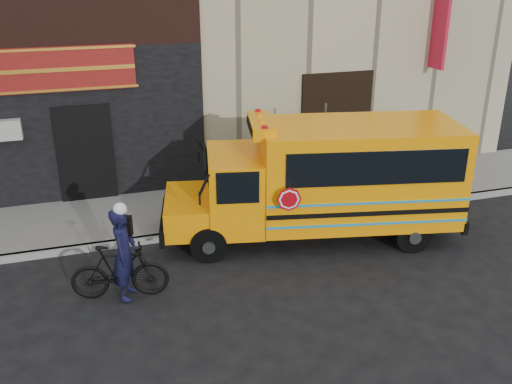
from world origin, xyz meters
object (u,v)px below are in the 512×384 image
object	(u,v)px
cyclist	(125,256)
sign_pole	(324,154)
bicycle	(120,271)
school_bus	(329,177)

from	to	relation	value
cyclist	sign_pole	bearing A→B (deg)	-43.60
bicycle	sign_pole	bearing A→B (deg)	-54.09
sign_pole	bicycle	world-z (taller)	sign_pole
school_bus	bicycle	world-z (taller)	school_bus
bicycle	cyclist	size ratio (longest dim) A/B	1.01
school_bus	bicycle	distance (m)	5.18
bicycle	cyclist	bearing A→B (deg)	-114.02
school_bus	cyclist	size ratio (longest dim) A/B	3.83
bicycle	cyclist	world-z (taller)	cyclist
school_bus	bicycle	bearing A→B (deg)	-165.48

